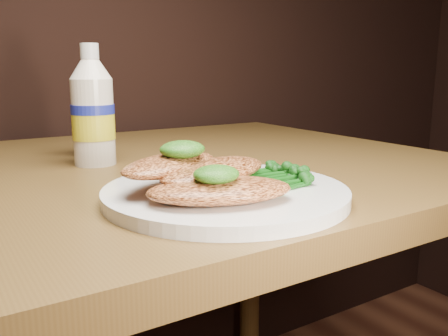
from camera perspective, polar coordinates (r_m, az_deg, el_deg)
plate at (r=0.56m, az=0.18°, el=-3.03°), size 0.29×0.29×0.01m
chicken_front at (r=0.50m, az=-0.48°, el=-2.67°), size 0.17×0.13×0.02m
chicken_mid at (r=0.55m, az=-1.20°, el=-0.32°), size 0.18×0.13×0.02m
chicken_back at (r=0.55m, az=-6.42°, el=0.40°), size 0.16×0.13×0.02m
pesto_front at (r=0.49m, az=-0.94°, el=-0.76°), size 0.05×0.05×0.02m
pesto_back at (r=0.55m, az=-5.01°, el=2.23°), size 0.06×0.05×0.02m
broccolini_bundle at (r=0.57m, az=4.32°, el=-0.97°), size 0.16×0.15×0.02m
mayo_bottle at (r=0.78m, az=-15.44°, el=7.24°), size 0.07×0.07×0.19m
pepper_grinder at (r=0.88m, az=-16.23°, el=5.02°), size 0.05×0.05×0.11m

